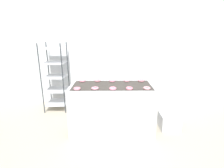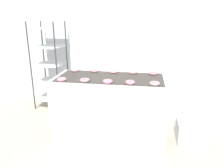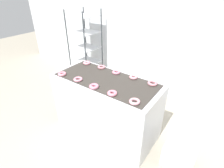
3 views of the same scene
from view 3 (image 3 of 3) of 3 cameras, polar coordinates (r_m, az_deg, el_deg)
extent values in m
plane|color=#B2A893|center=(2.70, -10.04, -21.34)|extent=(14.00, 14.00, 0.00)
cube|color=silver|center=(3.54, 13.70, 17.99)|extent=(8.00, 0.05, 2.80)
cube|color=silver|center=(2.70, -1.87, -7.23)|extent=(1.57, 0.71, 0.92)
cube|color=#38332D|center=(2.44, -2.05, 1.45)|extent=(1.44, 0.62, 0.01)
cube|color=#262628|center=(2.19, 2.16, -11.44)|extent=(0.12, 0.07, 0.10)
cylinder|color=#33383D|center=(4.03, -13.93, 10.84)|extent=(0.02, 0.02, 1.64)
cylinder|color=#33383D|center=(3.69, -8.64, 9.57)|extent=(0.02, 0.02, 1.64)
cylinder|color=#33383D|center=(4.39, -8.52, 12.93)|extent=(0.02, 0.02, 1.64)
cylinder|color=#33383D|center=(4.07, -3.26, 11.85)|extent=(0.02, 0.02, 1.64)
cube|color=silver|center=(4.29, -7.92, 3.05)|extent=(0.50, 0.55, 0.01)
cube|color=silver|center=(4.15, -8.24, 7.20)|extent=(0.50, 0.55, 0.01)
cube|color=silver|center=(4.03, -8.59, 11.61)|extent=(0.50, 0.55, 0.01)
cube|color=silver|center=(3.94, -8.98, 16.26)|extent=(0.50, 0.55, 0.01)
cube|color=silver|center=(3.88, -9.39, 21.10)|extent=(0.50, 0.55, 0.01)
cube|color=silver|center=(2.62, 21.22, -20.53)|extent=(0.38, 0.39, 0.30)
torus|color=pink|center=(2.65, -15.98, 3.21)|extent=(0.12, 0.12, 0.04)
torus|color=pink|center=(2.45, -11.05, 1.53)|extent=(0.13, 0.13, 0.03)
torus|color=pink|center=(2.25, -5.93, -0.75)|extent=(0.12, 0.12, 0.04)
torus|color=pink|center=(2.10, 0.06, -3.00)|extent=(0.12, 0.12, 0.04)
torus|color=#D5949F|center=(1.98, 7.38, -5.68)|extent=(0.13, 0.13, 0.03)
torus|color=pink|center=(2.95, -8.25, 6.85)|extent=(0.12, 0.12, 0.04)
torus|color=#D27F89|center=(2.78, -3.46, 5.58)|extent=(0.12, 0.12, 0.03)
torus|color=pink|center=(2.61, 1.38, 3.91)|extent=(0.12, 0.12, 0.03)
torus|color=pink|center=(2.48, 7.02, 2.27)|extent=(0.12, 0.12, 0.03)
torus|color=#D3828D|center=(2.37, 13.09, 0.26)|extent=(0.13, 0.13, 0.03)
camera|label=1|loc=(1.97, -95.65, -11.29)|focal=28.00mm
camera|label=2|loc=(1.48, -99.63, -21.05)|focal=35.00mm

